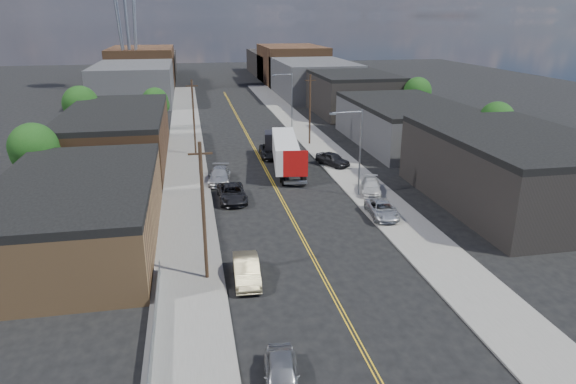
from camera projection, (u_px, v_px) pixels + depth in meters
name	position (u px, v px, depth m)	size (l,w,h in m)	color
ground	(244.00, 130.00, 84.40)	(260.00, 260.00, 0.00)	black
centerline	(256.00, 152.00, 70.47)	(0.32, 120.00, 0.01)	gold
sidewalk_left	(186.00, 155.00, 68.74)	(5.00, 140.00, 0.15)	slate
sidewalk_right	(323.00, 148.00, 72.16)	(5.00, 140.00, 0.15)	slate
warehouse_tan	(78.00, 212.00, 41.26)	(12.00, 22.00, 5.60)	brown
warehouse_brown	(117.00, 136.00, 65.24)	(12.00, 26.00, 6.60)	#513520
industrial_right_a	(513.00, 169.00, 50.06)	(14.00, 22.00, 7.10)	black
industrial_right_b	(405.00, 123.00, 74.37)	(14.00, 24.00, 6.10)	#323234
industrial_right_c	(351.00, 93.00, 98.26)	(14.00, 22.00, 7.60)	black
skyline_left_a	(135.00, 82.00, 112.00)	(16.00, 30.00, 8.00)	#323234
skyline_right_a	(313.00, 78.00, 119.19)	(16.00, 30.00, 8.00)	#323234
skyline_left_b	(143.00, 67.00, 134.89)	(16.00, 26.00, 10.00)	#513520
skyline_right_b	(292.00, 64.00, 142.08)	(16.00, 26.00, 10.00)	#513520
skyline_left_c	(148.00, 66.00, 153.95)	(16.00, 40.00, 7.00)	black
skyline_right_c	(279.00, 64.00, 161.14)	(16.00, 40.00, 7.00)	black
streetlight_near	(357.00, 146.00, 51.54)	(3.39, 0.25, 9.00)	gray
streetlight_far	(290.00, 96.00, 84.04)	(3.39, 0.25, 9.00)	gray
utility_pole_left_near	(203.00, 212.00, 34.84)	(1.60, 0.26, 10.00)	black
utility_pole_left_far	(194.00, 117.00, 67.33)	(1.60, 0.26, 10.00)	black
utility_pole_right	(310.00, 109.00, 73.06)	(1.60, 0.26, 10.00)	black
chainlink_fence	(154.00, 328.00, 29.67)	(0.05, 16.00, 1.22)	slate
tree_left_near	(35.00, 150.00, 50.56)	(4.85, 4.76, 7.91)	black
tree_left_mid	(81.00, 106.00, 73.68)	(5.10, 5.04, 8.37)	black
tree_left_far	(156.00, 103.00, 82.27)	(4.35, 4.20, 6.97)	black
tree_right_near	(497.00, 122.00, 65.94)	(4.60, 4.48, 7.44)	black
tree_right_far	(418.00, 93.00, 88.12)	(4.85, 4.76, 7.91)	black
semi_truck	(283.00, 149.00, 62.45)	(4.27, 16.02, 4.12)	silver
car_left_a	(281.00, 374.00, 25.70)	(1.77, 4.39, 1.50)	gray
car_left_b	(247.00, 270.00, 36.00)	(1.75, 5.01, 1.65)	#857957
car_left_c	(232.00, 193.00, 51.67)	(2.69, 5.84, 1.62)	black
car_left_d	(220.00, 175.00, 57.43)	(2.27, 5.58, 1.62)	#A6A8AB
car_right_lot_a	(382.00, 209.00, 47.28)	(2.32, 5.03, 1.40)	#B9BCBF
car_right_lot_b	(371.00, 187.00, 53.60)	(1.93, 4.76, 1.38)	#B4B4B4
car_right_lot_c	(333.00, 159.00, 63.49)	(1.93, 4.79, 1.63)	black
car_ahead_truck	(271.00, 151.00, 67.70)	(2.69, 5.84, 1.62)	black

